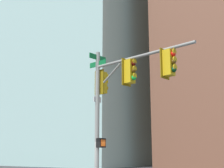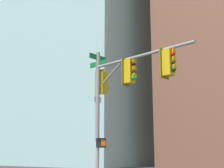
{
  "view_description": "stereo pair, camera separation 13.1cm",
  "coord_description": "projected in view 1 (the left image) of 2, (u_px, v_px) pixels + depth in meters",
  "views": [
    {
      "loc": [
        11.02,
        8.67,
        2.0
      ],
      "look_at": [
        -0.16,
        1.26,
        4.96
      ],
      "focal_mm": 50.67,
      "sensor_mm": 36.0,
      "label": 1
    },
    {
      "loc": [
        10.95,
        8.78,
        2.0
      ],
      "look_at": [
        -0.16,
        1.26,
        4.96
      ],
      "focal_mm": 50.67,
      "sensor_mm": 36.0,
      "label": 2
    }
  ],
  "objects": [
    {
      "name": "signal_pole_assembly",
      "position": [
        120.0,
        90.0,
        13.46
      ],
      "size": [
        1.46,
        5.42,
        6.6
      ],
      "rotation": [
        0.0,
        0.0,
        1.41
      ],
      "color": "gray",
      "rests_on": "ground_plane"
    },
    {
      "name": "building_brick_midblock",
      "position": [
        61.0,
        55.0,
        63.58
      ],
      "size": [
        18.34,
        17.58,
        42.85
      ],
      "primitive_type": "cube",
      "color": "brown",
      "rests_on": "ground_plane"
    },
    {
      "name": "building_brick_farside",
      "position": [
        55.0,
        66.0,
        80.73
      ],
      "size": [
        17.56,
        14.4,
        47.68
      ],
      "primitive_type": "cube",
      "color": "brown",
      "rests_on": "ground_plane"
    }
  ]
}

